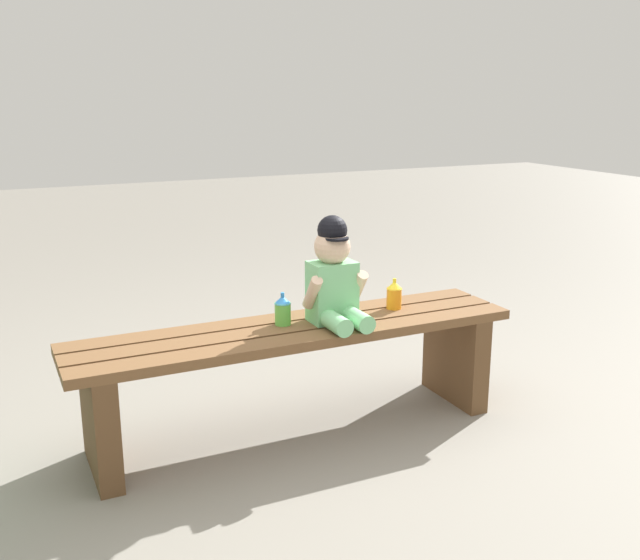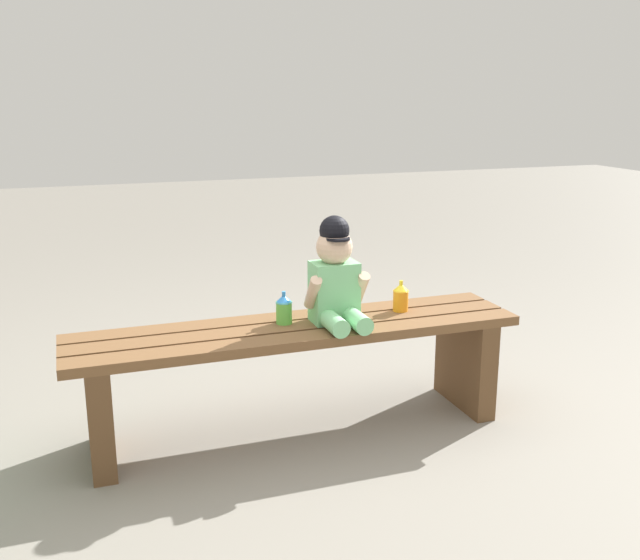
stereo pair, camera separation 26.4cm
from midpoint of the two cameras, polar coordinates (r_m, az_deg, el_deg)
The scene contains 5 objects.
ground_plane at distance 2.87m, azimuth -4.48°, elevation -11.76°, with size 16.00×16.00×0.00m, color gray.
park_bench at distance 2.75m, azimuth -4.61°, elevation -6.23°, with size 1.69×0.36×0.43m.
child_figure at distance 2.70m, azimuth -1.68°, elevation 0.23°, with size 0.23×0.27×0.40m.
sippy_cup_left at distance 2.71m, azimuth -5.73°, elevation -2.36°, with size 0.06×0.06×0.12m.
sippy_cup_right at distance 2.90m, azimuth 3.25°, elevation -1.18°, with size 0.06×0.06×0.12m.
Camera 1 is at (-1.02, -2.36, 1.28)m, focal length 40.87 mm.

